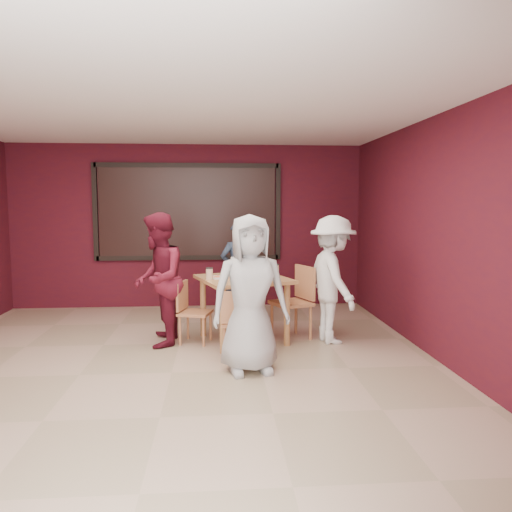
{
  "coord_description": "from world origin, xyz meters",
  "views": [
    {
      "loc": [
        0.49,
        -5.2,
        1.79
      ],
      "look_at": [
        1.0,
        1.19,
        1.12
      ],
      "focal_mm": 35.0,
      "sensor_mm": 36.0,
      "label": 1
    }
  ],
  "objects": [
    {
      "name": "diner_back",
      "position": [
        0.82,
        2.25,
        0.77
      ],
      "size": [
        0.58,
        0.4,
        1.53
      ],
      "primitive_type": "imported",
      "rotation": [
        0.0,
        0.0,
        3.21
      ],
      "color": "#2B384D",
      "rests_on": "floor"
    },
    {
      "name": "chair_back",
      "position": [
        0.9,
        1.99,
        0.47
      ],
      "size": [
        0.48,
        0.48,
        0.84
      ],
      "color": "#AF6944",
      "rests_on": "floor"
    },
    {
      "name": "diner_front",
      "position": [
        0.84,
        -0.02,
        0.84
      ],
      "size": [
        0.9,
        0.66,
        1.68
      ],
      "primitive_type": "imported",
      "rotation": [
        0.0,
        0.0,
        0.16
      ],
      "color": "#ADADAD",
      "rests_on": "floor"
    },
    {
      "name": "floor",
      "position": [
        0.0,
        0.0,
        0.0
      ],
      "size": [
        7.0,
        7.0,
        0.0
      ],
      "primitive_type": "plane",
      "color": "tan",
      "rests_on": "ground"
    },
    {
      "name": "chair_left",
      "position": [
        0.14,
        1.16,
        0.45
      ],
      "size": [
        0.47,
        0.47,
        0.79
      ],
      "color": "#AF6944",
      "rests_on": "floor"
    },
    {
      "name": "diner_right",
      "position": [
        1.98,
        1.05,
        0.82
      ],
      "size": [
        0.78,
        1.15,
        1.64
      ],
      "primitive_type": "imported",
      "rotation": [
        0.0,
        0.0,
        1.74
      ],
      "color": "white",
      "rests_on": "floor"
    },
    {
      "name": "dining_table",
      "position": [
        0.83,
        1.19,
        0.73
      ],
      "size": [
        1.33,
        1.33,
        0.99
      ],
      "color": "#B17148",
      "rests_on": "floor"
    },
    {
      "name": "diner_left",
      "position": [
        -0.25,
        1.09,
        0.84
      ],
      "size": [
        0.64,
        0.82,
        1.68
      ],
      "primitive_type": "imported",
      "rotation": [
        0.0,
        0.0,
        -1.57
      ],
      "color": "maroon",
      "rests_on": "floor"
    },
    {
      "name": "window_blinds",
      "position": [
        0.0,
        3.45,
        1.65
      ],
      "size": [
        3.0,
        0.02,
        1.5
      ],
      "primitive_type": "cube",
      "color": "black"
    },
    {
      "name": "chair_right",
      "position": [
        1.55,
        1.29,
        0.54
      ],
      "size": [
        0.6,
        0.6,
        0.96
      ],
      "color": "#AF6944",
      "rests_on": "floor"
    },
    {
      "name": "chair_front",
      "position": [
        0.74,
        0.48,
        0.45
      ],
      "size": [
        0.42,
        0.42,
        0.8
      ],
      "color": "#AF6944",
      "rests_on": "floor"
    }
  ]
}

